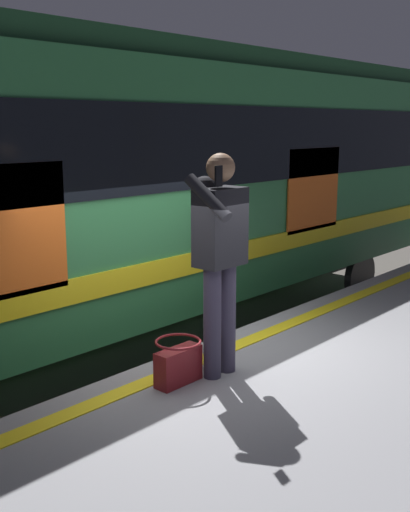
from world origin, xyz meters
The scene contains 7 objects.
ground_plane centered at (0.00, 0.00, 0.00)m, with size 25.06×25.06×0.00m, color #4C4742.
safety_line centered at (0.00, 0.30, 1.13)m, with size 12.66×0.16×0.01m, color yellow.
track_rail_near centered at (0.00, -1.64, 0.08)m, with size 16.80×0.08×0.16m, color slate.
track_rail_far centered at (0.00, -3.07, 0.08)m, with size 16.80×0.08×0.16m, color slate.
train_carriage centered at (-1.08, -2.35, 2.46)m, with size 13.47×2.82×3.85m.
passenger centered at (0.31, 0.59, 2.17)m, with size 0.57×0.55×1.76m.
handbag centered at (0.67, 0.49, 1.29)m, with size 0.40×0.36×0.35m.
Camera 1 is at (3.87, 3.65, 3.09)m, focal length 43.50 mm.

